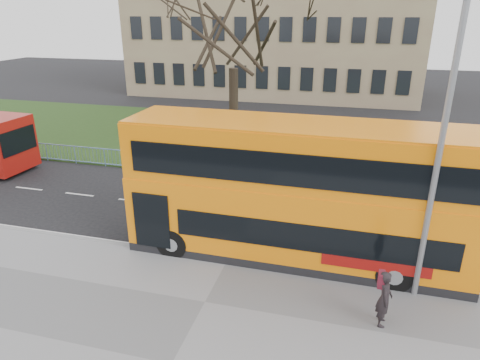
# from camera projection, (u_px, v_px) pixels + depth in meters

# --- Properties ---
(ground) EXTENTS (120.00, 120.00, 0.00)m
(ground) POSITION_uv_depth(u_px,v_px,m) (239.00, 241.00, 17.15)
(ground) COLOR black
(ground) RESTS_ON ground
(kerb) EXTENTS (80.00, 0.20, 0.14)m
(kerb) POSITION_uv_depth(u_px,v_px,m) (228.00, 260.00, 15.73)
(kerb) COLOR gray
(kerb) RESTS_ON ground
(grass_verge) EXTENTS (80.00, 15.40, 0.08)m
(grass_verge) POSITION_uv_depth(u_px,v_px,m) (292.00, 142.00, 29.99)
(grass_verge) COLOR #203A15
(grass_verge) RESTS_ON ground
(guard_railing) EXTENTS (40.00, 0.12, 1.10)m
(guard_railing) POSITION_uv_depth(u_px,v_px,m) (271.00, 173.00, 22.88)
(guard_railing) COLOR #6E92C3
(guard_railing) RESTS_ON ground
(bare_tree) EXTENTS (9.07, 9.07, 12.95)m
(bare_tree) POSITION_uv_depth(u_px,v_px,m) (233.00, 50.00, 24.44)
(bare_tree) COLOR black
(bare_tree) RESTS_ON grass_verge
(civic_building) EXTENTS (30.00, 15.00, 14.00)m
(civic_building) POSITION_uv_depth(u_px,v_px,m) (277.00, 27.00, 47.21)
(civic_building) COLOR #8E735A
(civic_building) RESTS_ON ground
(yellow_bus) EXTENTS (12.09, 2.99, 5.06)m
(yellow_bus) POSITION_uv_depth(u_px,v_px,m) (296.00, 190.00, 15.16)
(yellow_bus) COLOR orange
(yellow_bus) RESTS_ON ground
(pedestrian) EXTENTS (0.44, 0.65, 1.74)m
(pedestrian) POSITION_uv_depth(u_px,v_px,m) (384.00, 298.00, 12.17)
(pedestrian) COLOR black
(pedestrian) RESTS_ON pavement
(street_lamp) EXTENTS (1.91, 0.30, 9.00)m
(street_lamp) POSITION_uv_depth(u_px,v_px,m) (436.00, 147.00, 11.99)
(street_lamp) COLOR gray
(street_lamp) RESTS_ON pavement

